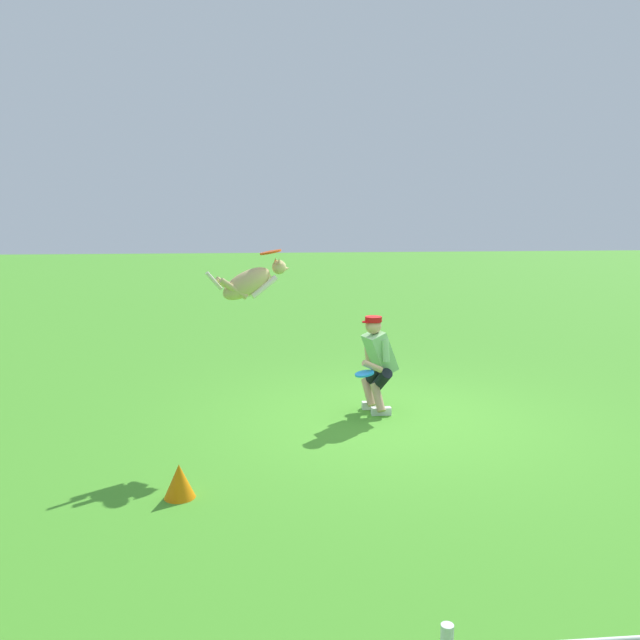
# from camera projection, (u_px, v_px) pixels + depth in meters

# --- Properties ---
(ground_plane) EXTENTS (60.00, 60.00, 0.00)m
(ground_plane) POSITION_uv_depth(u_px,v_px,m) (394.00, 419.00, 8.74)
(ground_plane) COLOR #4B9F2C
(person) EXTENTS (0.54, 0.67, 1.29)m
(person) POSITION_uv_depth(u_px,v_px,m) (377.00, 361.00, 8.94)
(person) COLOR silver
(person) RESTS_ON ground_plane
(dog) EXTENTS (1.00, 0.50, 0.55)m
(dog) POSITION_uv_depth(u_px,v_px,m) (250.00, 282.00, 7.98)
(dog) COLOR tan
(frisbee_flying) EXTENTS (0.36, 0.37, 0.09)m
(frisbee_flying) POSITION_uv_depth(u_px,v_px,m) (271.00, 252.00, 8.06)
(frisbee_flying) COLOR #EC4A0D
(frisbee_held) EXTENTS (0.33, 0.34, 0.08)m
(frisbee_held) POSITION_uv_depth(u_px,v_px,m) (364.00, 374.00, 8.62)
(frisbee_held) COLOR #1E96F1
(frisbee_held) RESTS_ON person
(training_cone) EXTENTS (0.30, 0.30, 0.33)m
(training_cone) POSITION_uv_depth(u_px,v_px,m) (179.00, 481.00, 6.39)
(training_cone) COLOR orange
(training_cone) RESTS_ON ground_plane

